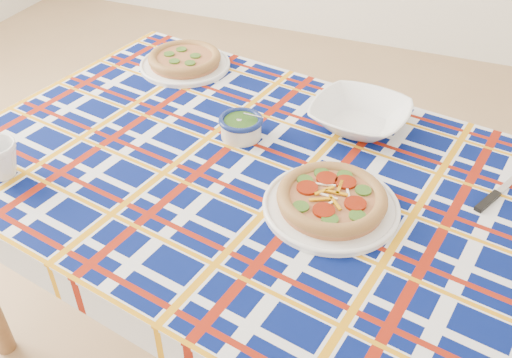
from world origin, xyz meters
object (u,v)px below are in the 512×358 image
at_px(pesto_bowl, 241,125).
at_px(serving_bowl, 360,116).
at_px(dining_table, 266,198).
at_px(main_focaccia_plate, 332,198).

distance_m(pesto_bowl, serving_bowl, 0.31).
bearing_deg(pesto_bowl, dining_table, -46.36).
bearing_deg(dining_table, main_focaccia_plate, -9.75).
bearing_deg(main_focaccia_plate, dining_table, 159.56).
relative_size(dining_table, pesto_bowl, 14.59).
distance_m(main_focaccia_plate, pesto_bowl, 0.34).
xyz_separation_m(dining_table, serving_bowl, (0.15, 0.28, 0.10)).
relative_size(dining_table, serving_bowl, 6.62).
bearing_deg(serving_bowl, pesto_bowl, -149.00).
bearing_deg(serving_bowl, main_focaccia_plate, -86.05).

